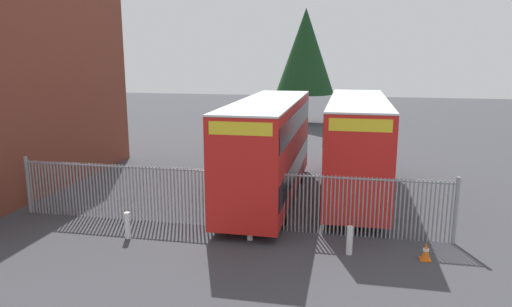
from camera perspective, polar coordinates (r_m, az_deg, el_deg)
ground_plane at (r=25.22m, az=1.79°, el=-2.60°), size 100.00×100.00×0.00m
palisade_fence at (r=17.47m, az=-4.11°, el=-5.24°), size 16.47×0.14×2.35m
double_decker_bus_near_gate at (r=20.59m, az=1.54°, el=1.00°), size 2.54×10.81×4.42m
double_decker_bus_behind_fence_left at (r=21.81m, az=12.19°, el=1.35°), size 2.54×10.81×4.42m
bollard_near_left at (r=17.17m, az=-15.41°, el=-8.45°), size 0.20×0.20×0.95m
bollard_center_front at (r=16.43m, az=-0.76°, el=-8.95°), size 0.20×0.20×0.95m
bollard_near_right at (r=15.60m, az=11.35°, el=-10.36°), size 0.20×0.20×0.95m
traffic_cone_by_gate at (r=15.90m, az=20.02°, el=-11.16°), size 0.34×0.34×0.59m
tree_tall_back at (r=44.11m, az=6.05°, el=12.27°), size 5.43×5.43×10.51m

